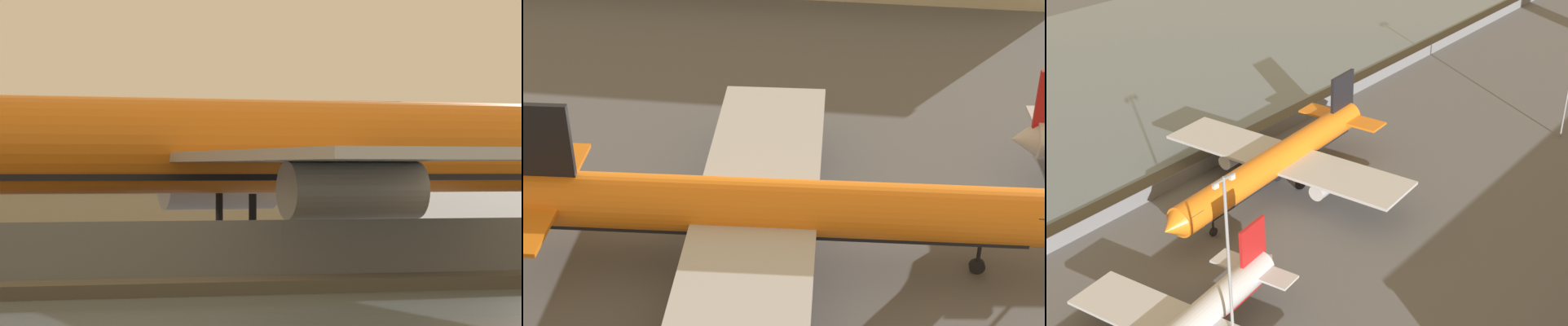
# 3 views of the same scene
# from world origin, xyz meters

# --- Properties ---
(ground_plane) EXTENTS (500.00, 500.00, 0.00)m
(ground_plane) POSITION_xyz_m (0.00, 0.00, 0.00)
(ground_plane) COLOR #565659
(shoreline_seawall) EXTENTS (320.00, 3.00, 0.50)m
(shoreline_seawall) POSITION_xyz_m (0.00, -20.50, 0.25)
(shoreline_seawall) COLOR #474238
(shoreline_seawall) RESTS_ON ground
(perimeter_fence) EXTENTS (280.00, 0.10, 2.52)m
(perimeter_fence) POSITION_xyz_m (0.00, -16.00, 1.26)
(perimeter_fence) COLOR slate
(perimeter_fence) RESTS_ON ground
(cargo_jet_orange) EXTENTS (51.41, 44.35, 14.52)m
(cargo_jet_orange) POSITION_xyz_m (4.49, -1.77, 5.54)
(cargo_jet_orange) COLOR orange
(cargo_jet_orange) RESTS_ON ground
(baggage_tug) EXTENTS (3.25, 3.50, 1.80)m
(baggage_tug) POSITION_xyz_m (0.71, -13.03, 0.81)
(baggage_tug) COLOR yellow
(baggage_tug) RESTS_ON ground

